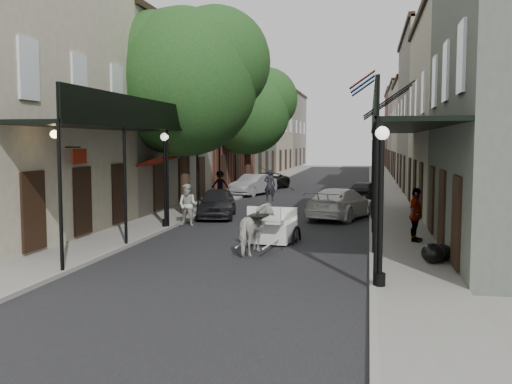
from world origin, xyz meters
The scene contains 24 objects.
ground centered at (0.00, 0.00, 0.00)m, with size 140.00×140.00×0.00m, color gray.
road centered at (0.00, 20.00, 0.01)m, with size 8.00×90.00×0.01m, color black.
sidewalk_left centered at (-5.00, 20.00, 0.06)m, with size 2.20×90.00×0.12m, color gray.
sidewalk_right centered at (5.00, 20.00, 0.06)m, with size 2.20×90.00×0.12m, color gray.
building_row_left centered at (-8.60, 30.00, 5.25)m, with size 5.00×80.00×10.50m, color #BFB799.
building_row_right centered at (8.60, 30.00, 5.25)m, with size 5.00×80.00×10.50m, color gray.
gallery_left centered at (-4.79, 6.98, 4.05)m, with size 2.20×18.05×4.88m.
gallery_right centered at (4.79, 6.98, 4.05)m, with size 2.20×18.05×4.88m.
tree_near centered at (-4.20, 10.18, 6.49)m, with size 7.31×6.80×9.63m.
tree_far centered at (-4.25, 24.18, 5.84)m, with size 6.45×6.00×8.61m.
lamppost_right_near centered at (4.10, -2.00, 2.05)m, with size 0.32×0.32×3.71m.
lamppost_left centered at (-4.10, 6.00, 2.05)m, with size 0.32×0.32×3.71m.
lamppost_right_far centered at (4.10, 18.00, 2.05)m, with size 0.32×0.32×3.71m.
horse centered at (0.42, 1.78, 0.77)m, with size 0.83×1.83×1.54m, color beige.
carriage centered at (0.66, 4.18, 1.00)m, with size 1.73×2.39×2.58m.
pedestrian_walking centered at (-3.50, 7.02, 0.87)m, with size 0.85×0.66×1.75m, color beige.
pedestrian_sidewalk_left centered at (-5.04, 18.03, 0.93)m, with size 1.04×0.60×1.61m, color gray.
pedestrian_sidewalk_right centered at (5.38, 4.31, 1.03)m, with size 1.07×0.44×1.82m, color gray.
car_left_near centered at (-3.02, 9.83, 0.68)m, with size 1.60×3.99×1.36m, color black.
car_left_mid centered at (-3.60, 21.06, 0.69)m, with size 1.45×4.16×1.37m, color #959499.
car_left_far centered at (-3.60, 26.01, 0.61)m, with size 2.02×4.38×1.22m, color black.
car_right_near centered at (2.60, 10.58, 0.70)m, with size 1.96×4.81×1.40m, color white.
car_right_far centered at (3.60, 19.00, 0.60)m, with size 1.41×3.51×1.20m, color black.
trash_bags centered at (5.72, 1.02, 0.38)m, with size 0.91×1.06×0.55m.
Camera 1 is at (3.81, -15.38, 3.46)m, focal length 40.00 mm.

